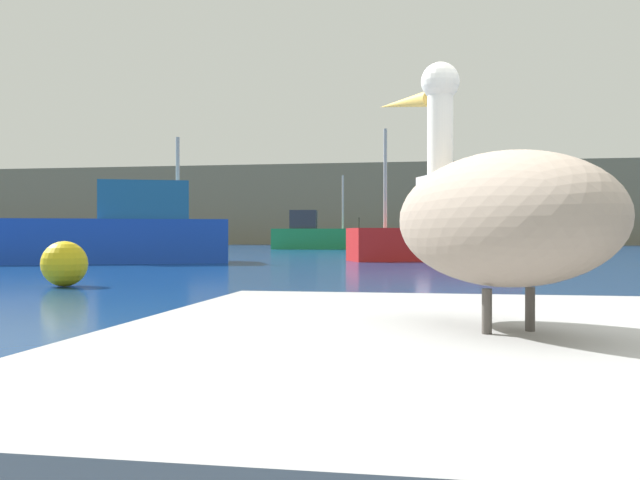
# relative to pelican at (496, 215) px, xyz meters

# --- Properties ---
(hillside_backdrop) EXTENTS (140.00, 14.83, 7.46)m
(hillside_backdrop) POSITION_rel_pelican_xyz_m (0.21, 68.02, 2.81)
(hillside_backdrop) COLOR #7F755B
(hillside_backdrop) RESTS_ON ground
(pier_dock) EXTENTS (2.43, 2.71, 0.57)m
(pier_dock) POSITION_rel_pelican_xyz_m (0.01, -0.01, -0.64)
(pier_dock) COLOR gray
(pier_dock) RESTS_ON ground
(pelican) EXTENTS (0.90, 1.21, 0.90)m
(pelican) POSITION_rel_pelican_xyz_m (0.00, 0.00, 0.00)
(pelican) COLOR gray
(pelican) RESTS_ON pier_dock
(fishing_boat_red) EXTENTS (5.93, 3.65, 4.42)m
(fishing_boat_red) POSITION_rel_pelican_xyz_m (-0.26, 21.76, 0.04)
(fishing_boat_red) COLOR red
(fishing_boat_red) RESTS_ON ground
(fishing_boat_blue) EXTENTS (7.92, 4.99, 3.99)m
(fishing_boat_blue) POSITION_rel_pelican_xyz_m (-10.29, 18.12, 0.01)
(fishing_boat_blue) COLOR blue
(fishing_boat_blue) RESTS_ON ground
(fishing_boat_green) EXTENTS (5.65, 2.25, 4.59)m
(fishing_boat_green) POSITION_rel_pelican_xyz_m (-7.91, 40.45, -0.05)
(fishing_boat_green) COLOR #1E8C4C
(fishing_boat_green) RESTS_ON ground
(mooring_buoy) EXTENTS (0.77, 0.77, 0.77)m
(mooring_buoy) POSITION_rel_pelican_xyz_m (-6.39, 8.57, -0.54)
(mooring_buoy) COLOR yellow
(mooring_buoy) RESTS_ON ground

